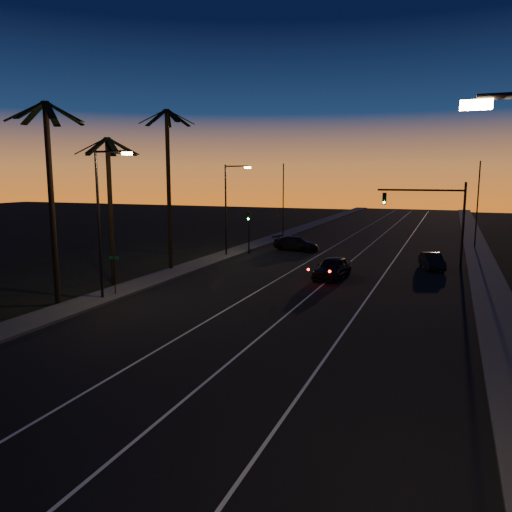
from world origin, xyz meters
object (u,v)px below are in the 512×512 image
at_px(signal_mast, 434,209).
at_px(cross_car, 296,244).
at_px(right_car, 432,261).
at_px(lead_car, 332,268).

height_order(signal_mast, cross_car, signal_mast).
relative_size(signal_mast, cross_car, 1.37).
bearing_deg(right_car, cross_car, 156.18).
bearing_deg(cross_car, right_car, -23.82).
height_order(lead_car, right_car, lead_car).
height_order(lead_car, cross_car, lead_car).
height_order(right_car, cross_car, cross_car).
relative_size(lead_car, right_car, 1.27).
xyz_separation_m(lead_car, cross_car, (-6.50, 12.39, -0.08)).
relative_size(signal_mast, right_car, 1.71).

